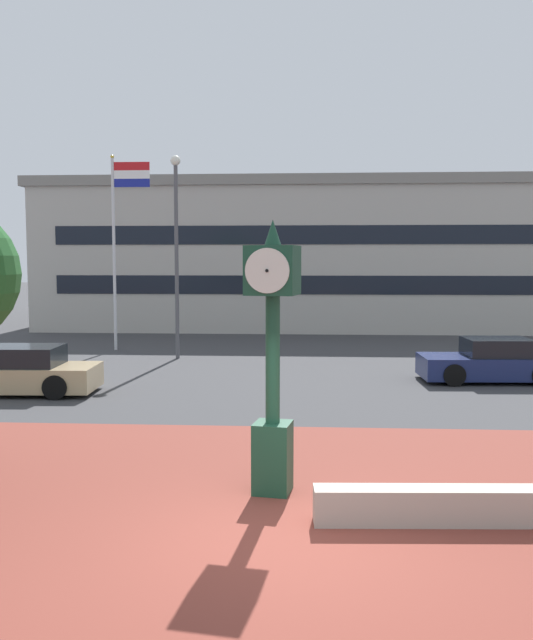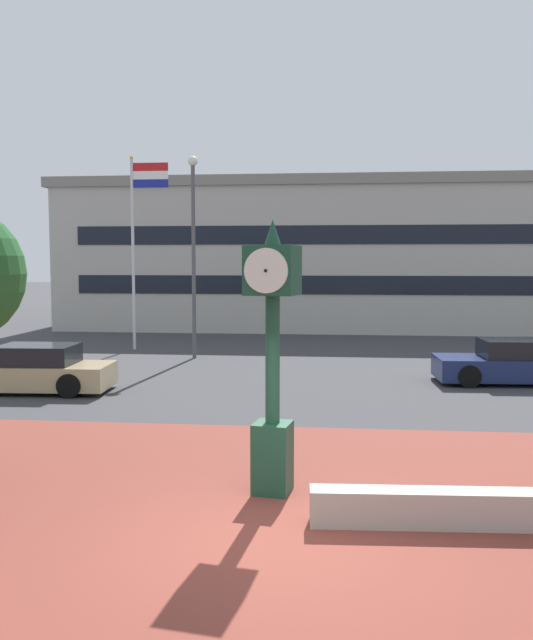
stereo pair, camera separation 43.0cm
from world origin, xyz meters
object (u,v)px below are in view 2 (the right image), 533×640
car_street_mid (508,364)px  civic_building (345,256)px  street_clock (273,350)px  flagpole_primary (137,235)px  car_street_near (32,371)px  street_lamp_post (193,237)px

car_street_mid → civic_building: bearing=10.4°
street_clock → flagpole_primary: 18.02m
car_street_mid → flagpole_primary: (-12.90, 6.34, 3.98)m
street_clock → flagpole_primary: (-6.98, 16.44, 2.34)m
car_street_near → street_lamp_post: bearing=-26.9°
car_street_mid → street_lamp_post: bearing=65.2°
car_street_near → civic_building: (8.67, 22.12, 3.27)m
street_clock → street_lamp_post: (-4.23, 14.23, 2.19)m
flagpole_primary → street_clock: bearing=-67.0°
flagpole_primary → civic_building: bearing=57.5°
flagpole_primary → street_lamp_post: 3.53m
civic_building → flagpole_primary: bearing=-122.5°
car_street_near → street_lamp_post: size_ratio=0.61×
street_clock → car_street_near: bearing=143.7°
street_clock → car_street_mid: bearing=68.9°
street_clock → car_street_mid: street_clock is taller
car_street_near → civic_building: bearing=-24.1°
car_street_mid → civic_building: size_ratio=0.14×
car_street_near → flagpole_primary: 9.86m
street_clock → flagpole_primary: size_ratio=0.54×
car_street_mid → civic_building: 20.24m
flagpole_primary → car_street_near: bearing=-91.9°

